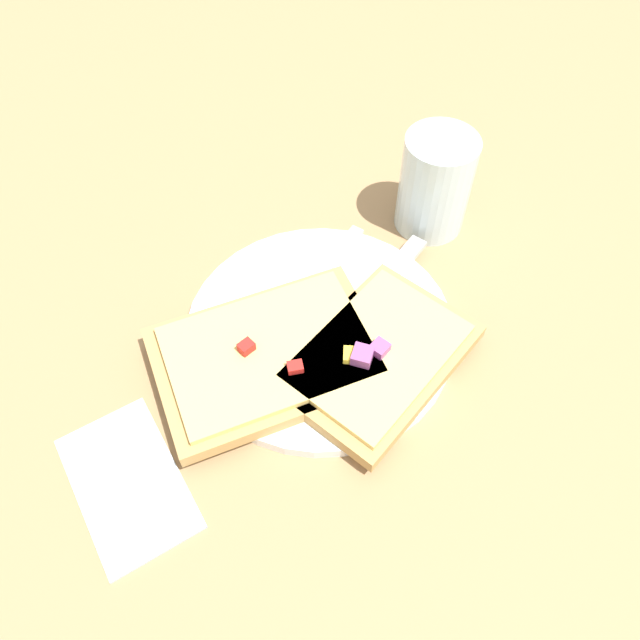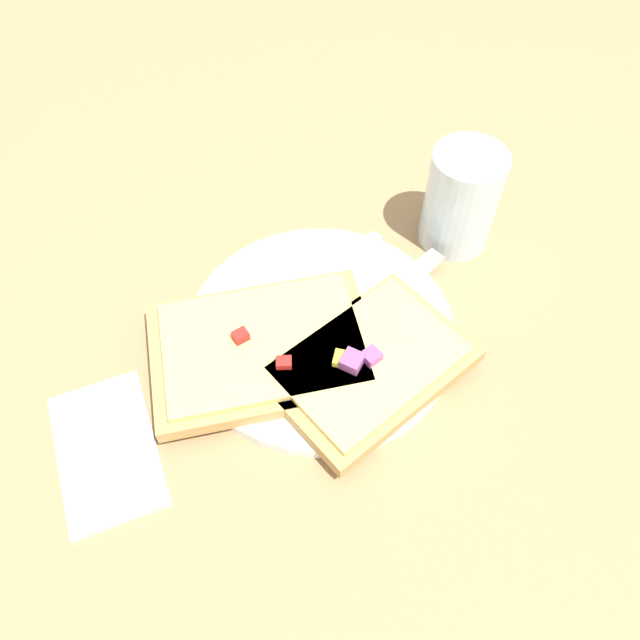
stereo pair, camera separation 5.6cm
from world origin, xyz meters
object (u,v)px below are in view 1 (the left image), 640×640
object	(u,v)px
plate	(320,330)
drinking_glass	(435,184)
fork	(295,303)
pizza_slice_main	(269,356)
knife	(373,294)
napkin	(127,482)
pizza_slice_corner	(377,356)

from	to	relation	value
plate	drinking_glass	world-z (taller)	drinking_glass
fork	pizza_slice_main	world-z (taller)	pizza_slice_main
fork	knife	size ratio (longest dim) A/B	1.00
plate	drinking_glass	distance (m)	0.19
fork	napkin	xyz separation A→B (m)	(-0.08, 0.20, -0.01)
pizza_slice_main	napkin	bearing A→B (deg)	-157.98
drinking_glass	pizza_slice_corner	bearing A→B (deg)	128.91
pizza_slice_corner	drinking_glass	distance (m)	0.20
pizza_slice_corner	drinking_glass	world-z (taller)	drinking_glass
pizza_slice_main	pizza_slice_corner	bearing A→B (deg)	-22.97
pizza_slice_main	drinking_glass	xyz separation A→B (m)	(0.07, -0.23, 0.03)
pizza_slice_corner	napkin	bearing A→B (deg)	-22.66
pizza_slice_main	pizza_slice_corner	distance (m)	0.09
fork	drinking_glass	world-z (taller)	drinking_glass
plate	pizza_slice_corner	bearing A→B (deg)	-159.27
plate	fork	distance (m)	0.03
pizza_slice_corner	fork	bearing A→B (deg)	-91.36
plate	pizza_slice_main	size ratio (longest dim) A/B	1.16
fork	knife	distance (m)	0.07
drinking_glass	knife	bearing A→B (deg)	117.96
plate	napkin	size ratio (longest dim) A/B	1.90
napkin	pizza_slice_main	bearing A→B (deg)	-77.09
plate	pizza_slice_corner	size ratio (longest dim) A/B	1.25
pizza_slice_main	plate	bearing A→B (deg)	18.05
drinking_glass	fork	bearing A→B (deg)	99.43
knife	pizza_slice_corner	size ratio (longest dim) A/B	0.98
plate	drinking_glass	size ratio (longest dim) A/B	2.33
fork	pizza_slice_corner	distance (m)	0.10
knife	pizza_slice_main	world-z (taller)	pizza_slice_main
pizza_slice_main	drinking_glass	size ratio (longest dim) A/B	2.01
napkin	drinking_glass	bearing A→B (deg)	-74.33
plate	pizza_slice_main	bearing A→B (deg)	98.94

